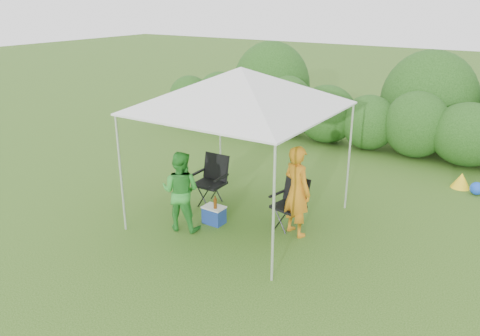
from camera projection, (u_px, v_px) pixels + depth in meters
The scene contains 10 objects.
ground at pixel (226, 228), 8.46m from camera, with size 70.00×70.00×0.00m, color #426921.
hedge at pixel (353, 117), 12.85m from camera, with size 12.66×1.53×1.80m.
canopy at pixel (241, 89), 8.01m from camera, with size 3.10×3.10×2.83m.
chair_right at pixel (292, 200), 8.37m from camera, with size 0.65×0.61×0.93m.
chair_left at pixel (212, 177), 9.34m from camera, with size 0.63×0.57×1.00m.
man at pixel (297, 191), 8.01m from camera, with size 0.59×0.39×1.62m, color #C87516.
woman at pixel (181, 191), 8.23m from camera, with size 0.71×0.55×1.45m, color green.
cooler at pixel (214, 215), 8.61m from camera, with size 0.40×0.29×0.33m.
bottle at pixel (215, 202), 8.45m from camera, with size 0.06×0.06×0.24m, color #592D0C.
lawn_toy at pixel (465, 182), 10.12m from camera, with size 0.68×0.57×0.34m.
Camera 1 is at (4.29, -6.24, 3.93)m, focal length 35.00 mm.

